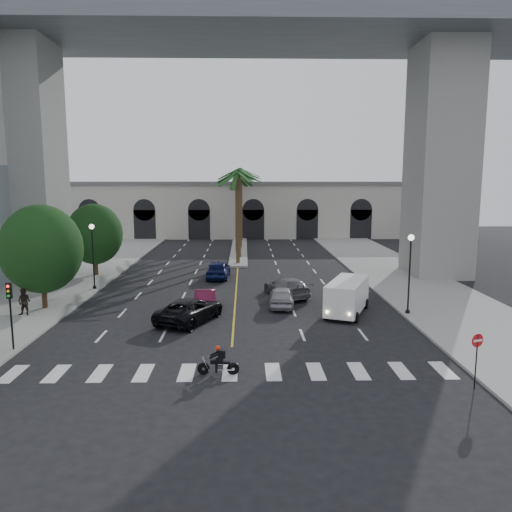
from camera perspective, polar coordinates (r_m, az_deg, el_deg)
The scene contains 26 objects.
ground at distance 25.18m, azimuth -2.89°, elevation -11.84°, with size 140.00×140.00×0.00m, color black.
sidewalk_left at distance 42.55m, azimuth -22.99°, elevation -3.85°, with size 8.00×100.00×0.15m, color gray.
sidewalk_right at distance 42.06m, azimuth 18.63°, elevation -3.76°, with size 8.00×100.00×0.15m, color gray.
median at distance 62.19m, azimuth -1.95°, elevation 0.67°, with size 2.00×24.00×0.20m, color gray.
pier_building at distance 78.70m, azimuth -1.84°, elevation 5.42°, with size 71.00×10.50×8.50m.
bridge at distance 46.65m, azimuth 2.20°, elevation 20.70°, with size 75.00×13.00×26.00m.
palm_a at distance 51.57m, azimuth -2.12°, elevation 9.03°, with size 3.20×3.20×10.30m.
palm_b at distance 55.57m, azimuth -1.96°, elevation 9.29°, with size 3.20×3.20×10.60m.
palm_c at distance 59.57m, azimuth -2.21°, elevation 8.81°, with size 3.20×3.20×10.10m.
palm_d at distance 63.57m, azimuth -1.84°, elevation 9.47°, with size 3.20×3.20×10.90m.
palm_e at distance 67.57m, azimuth -2.02°, elevation 9.04°, with size 3.20×3.20×10.40m.
palm_f at distance 71.57m, azimuth -1.74°, elevation 9.25°, with size 3.20×3.20×10.70m.
street_tree_mid at distance 36.55m, azimuth -23.32°, elevation 0.74°, with size 5.44×5.44×7.21m.
street_tree_far at distance 47.83m, azimuth -17.97°, elevation 2.39°, with size 5.04×5.04×6.68m.
lamp_post_left_far at distance 41.75m, azimuth -18.15°, elevation 0.57°, with size 0.40×0.40×5.35m.
lamp_post_right at distance 33.80m, azimuth 17.16°, elevation -1.23°, with size 0.40×0.40×5.35m.
traffic_signal_far at distance 28.50m, azimuth -26.28°, elevation -5.03°, with size 0.25×0.18×3.65m.
motorcycle_rider at distance 23.32m, azimuth -4.19°, elevation -11.93°, with size 1.92×0.52×1.38m.
car_a at distance 35.14m, azimuth 2.95°, elevation -4.63°, with size 1.71×4.26×1.45m, color #9B9B9F.
car_b at distance 35.11m, azimuth -5.80°, elevation -4.78°, with size 1.40×4.02×1.32m, color #501028.
car_c at distance 31.68m, azimuth -7.54°, elevation -6.13°, with size 2.50×5.42×1.51m, color black.
car_d at distance 38.11m, azimuth 3.54°, elevation -3.56°, with size 2.06×5.07×1.47m, color slate.
car_e at distance 45.12m, azimuth -4.32°, elevation -1.53°, with size 1.93×4.79×1.63m, color #0F1849.
cargo_van at distance 33.56m, azimuth 10.36°, elevation -4.47°, with size 3.88×5.65×2.26m.
pedestrian_b at distance 35.55m, azimuth -24.96°, elevation -4.78°, with size 0.86×0.67×1.77m, color black.
do_not_enter_sign at distance 23.35m, azimuth 23.94°, elevation -9.68°, with size 0.57×0.23×2.44m.
Camera 1 is at (0.70, -23.56, 8.86)m, focal length 35.00 mm.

